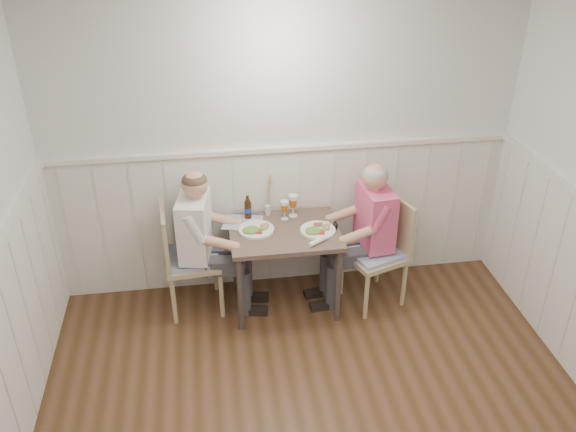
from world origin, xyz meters
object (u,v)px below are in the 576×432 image
Objects in this scene: dining_table at (285,241)px; chair_right at (381,248)px; chair_left at (185,255)px; grass_vase at (268,196)px; beer_bottle at (248,208)px; man_in_pink at (369,243)px; diner_cream at (202,253)px.

dining_table is 0.94× the size of chair_right.
dining_table is at bearing -4.84° from chair_left.
grass_vase is (0.73, 0.22, 0.40)m from chair_left.
chair_right is 2.34× the size of grass_vase.
beer_bottle is (-1.11, 0.29, 0.32)m from chair_right.
grass_vase is at bearing 161.86° from man_in_pink.
dining_table is 0.42m from beer_bottle.
beer_bottle reaches higher than dining_table.
man_in_pink is 1.43m from diner_cream.
chair_right is 1.19m from beer_bottle.
chair_right is at bearing -3.09° from dining_table.
dining_table is at bearing -69.80° from grass_vase.
grass_vase reaches higher than beer_bottle.
diner_cream is at bearing 178.30° from man_in_pink.
beer_bottle is 0.20m from grass_vase.
man_in_pink reaches higher than dining_table.
grass_vase is at bearing 160.52° from chair_right.
chair_left is at bearing -162.44° from beer_bottle.
man_in_pink is 0.97m from grass_vase.
chair_left reaches higher than beer_bottle.
dining_table is at bearing -41.30° from beer_bottle.
chair_right is (0.83, -0.04, -0.12)m from dining_table.
diner_cream is (-1.43, 0.04, 0.01)m from man_in_pink.
dining_table is 0.84m from chair_left.
chair_right is 1.53m from diner_cream.
chair_left is 0.74× the size of diner_cream.
diner_cream is at bearing -158.42° from grass_vase.
diner_cream reaches higher than dining_table.
diner_cream is at bearing 175.70° from dining_table.
diner_cream is 3.21× the size of grass_vase.
grass_vase is (-0.11, 0.29, 0.29)m from dining_table.
dining_table is 0.74m from man_in_pink.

